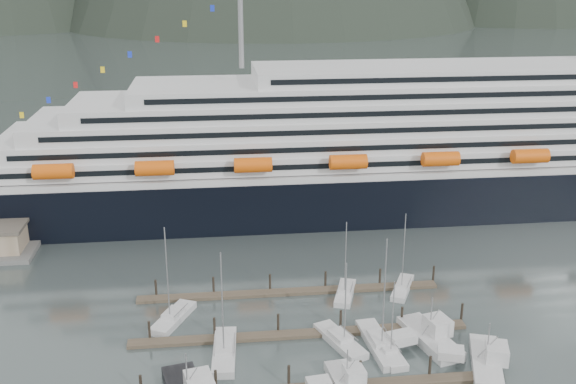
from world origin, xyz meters
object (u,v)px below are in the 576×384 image
object	(u,v)px
trawler_e	(429,337)
sailboat_d	(379,344)
cruise_ship	(430,151)
sailboat_a	(173,318)
trawler_d	(485,361)
sailboat_c	(340,341)
sailboat_g	(402,288)
sailboat_h	(388,352)
sailboat_f	(345,293)
sailboat_b	(224,352)
trawler_b	(346,383)

from	to	relation	value
trawler_e	sailboat_d	bearing A→B (deg)	78.57
sailboat_d	cruise_ship	bearing A→B (deg)	-28.75
cruise_ship	sailboat_a	xyz separation A→B (m)	(-53.03, -45.74, -11.59)
sailboat_a	trawler_d	distance (m)	44.17
cruise_ship	trawler_e	xyz separation A→B (m)	(-17.60, -55.91, -11.09)
sailboat_c	trawler_d	distance (m)	19.26
sailboat_a	sailboat_c	world-z (taller)	sailboat_a
sailboat_g	sailboat_h	size ratio (longest dim) A/B	1.18
sailboat_d	sailboat_h	xyz separation A→B (m)	(0.82, -2.00, -0.05)
sailboat_a	trawler_e	size ratio (longest dim) A/B	1.28
sailboat_d	sailboat_g	bearing A→B (deg)	-31.00
sailboat_f	trawler_d	size ratio (longest dim) A/B	1.07
cruise_ship	trawler_e	distance (m)	59.66
sailboat_h	trawler_d	size ratio (longest dim) A/B	0.94
sailboat_h	cruise_ship	bearing A→B (deg)	-28.82
cruise_ship	sailboat_b	distance (m)	73.11
trawler_d	trawler_e	bearing A→B (deg)	57.43
sailboat_f	sailboat_h	bearing A→B (deg)	-154.13
sailboat_f	sailboat_g	size ratio (longest dim) A/B	0.96
sailboat_d	trawler_e	size ratio (longest dim) A/B	1.40
cruise_ship	sailboat_d	xyz separation A→B (m)	(-24.76, -56.27, -11.59)
sailboat_b	sailboat_h	xyz separation A→B (m)	(21.86, -2.46, -0.05)
sailboat_b	trawler_b	size ratio (longest dim) A/B	1.65
sailboat_h	trawler_d	world-z (taller)	sailboat_h
sailboat_f	sailboat_g	bearing A→B (deg)	-67.19
cruise_ship	sailboat_a	distance (m)	70.99
cruise_ship	trawler_d	world-z (taller)	cruise_ship
sailboat_b	sailboat_g	xyz separation A→B (m)	(28.99, 15.85, -0.04)
sailboat_b	trawler_d	distance (m)	34.29
sailboat_a	cruise_ship	bearing A→B (deg)	-23.96
sailboat_g	sailboat_h	xyz separation A→B (m)	(-7.13, -18.31, -0.00)
cruise_ship	trawler_d	xyz separation A→B (m)	(-12.16, -62.48, -11.14)
sailboat_d	sailboat_a	bearing A→B (deg)	64.59
sailboat_h	trawler_b	bearing A→B (deg)	127.46
sailboat_a	trawler_d	bearing A→B (deg)	-87.01
sailboat_b	sailboat_f	world-z (taller)	sailboat_b
sailboat_a	sailboat_d	size ratio (longest dim) A/B	0.92
sailboat_c	sailboat_b	bearing A→B (deg)	72.44
sailboat_a	sailboat_b	distance (m)	12.39
trawler_b	trawler_e	xyz separation A→B (m)	(13.51, 9.27, 0.14)
sailboat_a	sailboat_h	distance (m)	31.68
sailboat_g	trawler_d	distance (m)	23.01
sailboat_g	sailboat_a	bearing A→B (deg)	124.92
sailboat_h	trawler_b	size ratio (longest dim) A/B	1.21
trawler_e	sailboat_f	bearing A→B (deg)	15.71
sailboat_d	trawler_e	bearing A→B (deg)	-92.15
sailboat_g	trawler_b	size ratio (longest dim) A/B	1.43
sailboat_d	sailboat_f	bearing A→B (deg)	0.85
trawler_b	sailboat_g	bearing A→B (deg)	-36.10
cruise_ship	sailboat_d	world-z (taller)	cruise_ship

